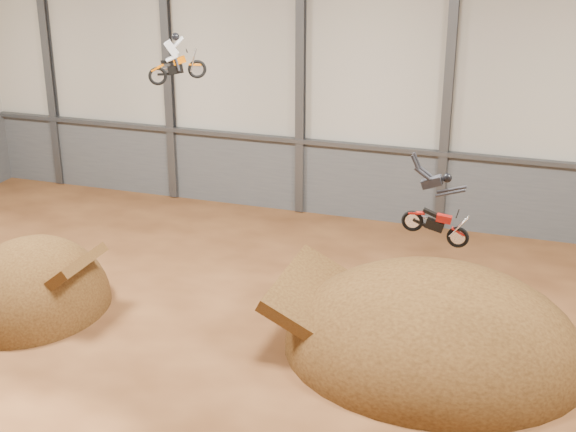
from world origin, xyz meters
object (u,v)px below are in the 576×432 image
(takeoff_ramp, at_px, (35,308))
(fmx_rider_a, at_px, (178,55))
(fmx_rider_b, at_px, (434,202))
(landing_ramp, at_px, (432,352))

(takeoff_ramp, bearing_deg, fmx_rider_a, 25.07)
(fmx_rider_a, xyz_separation_m, fmx_rider_b, (9.17, -2.90, -3.13))
(takeoff_ramp, relative_size, fmx_rider_a, 3.17)
(takeoff_ramp, height_order, fmx_rider_b, fmx_rider_b)
(takeoff_ramp, height_order, landing_ramp, landing_ramp)
(landing_ramp, height_order, fmx_rider_a, fmx_rider_a)
(takeoff_ramp, distance_m, fmx_rider_a, 10.72)
(takeoff_ramp, relative_size, landing_ramp, 0.62)
(fmx_rider_a, relative_size, fmx_rider_b, 0.74)
(landing_ramp, xyz_separation_m, fmx_rider_b, (-0.02, -2.02, 5.99))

